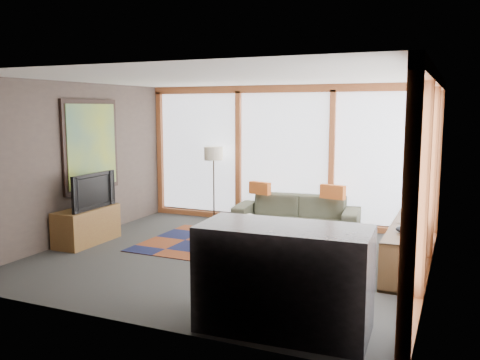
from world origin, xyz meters
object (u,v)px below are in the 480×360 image
at_px(floor_lamp, 214,184).
at_px(tv_console, 87,226).
at_px(bar_counter, 284,278).
at_px(coffee_table, 243,239).
at_px(television, 89,191).
at_px(sofa, 296,214).
at_px(bookshelf, 407,245).

relative_size(floor_lamp, tv_console, 1.26).
relative_size(floor_lamp, bar_counter, 0.87).
bearing_deg(coffee_table, tv_console, -167.17).
relative_size(television, bar_counter, 0.61).
height_order(floor_lamp, bar_counter, floor_lamp).
xyz_separation_m(sofa, bookshelf, (2.01, -1.33, -0.02)).
relative_size(bookshelf, bar_counter, 1.44).
xyz_separation_m(tv_console, television, (0.05, 0.02, 0.58)).
bearing_deg(bar_counter, floor_lamp, 121.58).
height_order(coffee_table, bar_counter, bar_counter).
height_order(sofa, bar_counter, bar_counter).
height_order(coffee_table, tv_console, tv_console).
distance_m(sofa, floor_lamp, 1.78).
distance_m(floor_lamp, coffee_table, 2.24).
distance_m(floor_lamp, bar_counter, 5.00).
relative_size(coffee_table, tv_console, 1.03).
bearing_deg(sofa, bookshelf, -38.89).
bearing_deg(floor_lamp, sofa, -6.23).
bearing_deg(television, sofa, -54.18).
xyz_separation_m(tv_console, bar_counter, (3.98, -1.83, 0.24)).
xyz_separation_m(floor_lamp, coffee_table, (1.34, -1.72, -0.53)).
bearing_deg(coffee_table, bookshelf, 4.76).
xyz_separation_m(sofa, floor_lamp, (-1.72, 0.19, 0.41)).
height_order(sofa, television, television).
bearing_deg(television, bar_counter, -115.76).
bearing_deg(coffee_table, television, -167.34).
bearing_deg(bar_counter, television, 151.96).
height_order(bookshelf, television, television).
distance_m(coffee_table, bookshelf, 2.39).
bearing_deg(bar_counter, coffee_table, 118.71).
relative_size(floor_lamp, coffee_table, 1.23).
bearing_deg(bar_counter, tv_console, 152.49).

